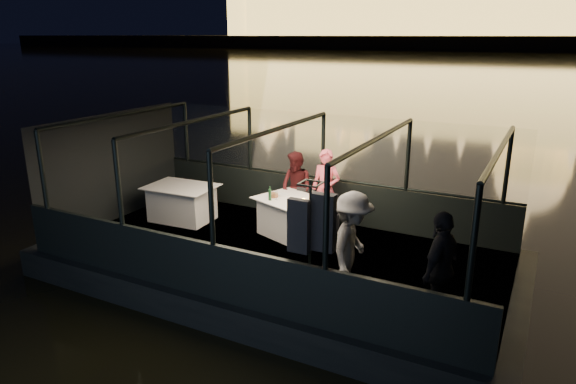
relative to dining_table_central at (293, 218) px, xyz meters
The scene contains 28 objects.
river_water 79.20m from the dining_table_central, 89.93° to the left, with size 500.00×500.00×0.00m, color black.
boat_hull 1.20m from the dining_table_central, 83.58° to the right, with size 8.60×4.40×1.00m, color black.
boat_deck 0.90m from the dining_table_central, 83.58° to the right, with size 8.00×4.00×0.04m, color black.
gunwale_port 1.20m from the dining_table_central, 85.68° to the left, with size 8.00×0.08×0.90m, color black.
gunwale_starboard 2.81m from the dining_table_central, 88.15° to the right, with size 8.00×0.08×0.90m, color black.
cabin_glass_port 1.71m from the dining_table_central, 85.68° to the left, with size 8.00×0.02×1.40m, color #99B2B2, non-canonical shape.
cabin_glass_starboard 3.06m from the dining_table_central, 88.15° to the right, with size 8.00×0.02×1.40m, color #99B2B2, non-canonical shape.
cabin_roof_glass 2.08m from the dining_table_central, 83.58° to the right, with size 8.00×4.00×0.02m, color #99B2B2, non-canonical shape.
end_wall_fore 4.06m from the dining_table_central, 168.39° to the right, with size 0.02×4.00×2.30m, color black, non-canonical shape.
end_wall_aft 4.24m from the dining_table_central, 11.11° to the right, with size 0.02×4.00×2.30m, color black, non-canonical shape.
canopy_ribs 1.11m from the dining_table_central, 83.58° to the right, with size 8.00×4.00×2.30m, color black, non-canonical shape.
embankment 209.20m from the dining_table_central, 89.98° to the left, with size 400.00×140.00×6.00m, color #423D33.
dining_table_central is the anchor object (origin of this frame).
dining_table_aft 2.58m from the dining_table_central, behind, with size 1.45×1.05×0.77m, color silver.
chair_port_left 0.46m from the dining_table_central, 94.05° to the left, with size 0.39×0.39×0.83m, color black.
chair_port_right 0.69m from the dining_table_central, 40.79° to the left, with size 0.38×0.38×0.81m, color black.
coat_stand 2.94m from the dining_table_central, 58.59° to the right, with size 0.55×0.44×1.99m, color black, non-canonical shape.
person_woman_coral 0.89m from the dining_table_central, 62.58° to the left, with size 0.60×0.40×1.66m, color #F25869.
person_man_maroon 0.86m from the dining_table_central, 112.59° to the left, with size 0.74×0.58×1.54m, color #391012.
passenger_stripe 2.71m from the dining_table_central, 44.34° to the right, with size 1.10×0.62×1.71m, color white.
passenger_dark 3.76m from the dining_table_central, 30.79° to the right, with size 0.97×0.41×1.64m, color black.
wine_bottle 0.70m from the dining_table_central, 150.61° to the right, with size 0.06×0.06×0.28m, color #14371C.
bread_basket 0.61m from the dining_table_central, behind, with size 0.19×0.19×0.08m, color brown.
amber_candle 0.49m from the dining_table_central, 13.14° to the right, with size 0.06×0.06×0.08m, color #FFA43F.
plate_near 0.68m from the dining_table_central, 15.55° to the right, with size 0.27×0.27×0.02m, color white.
plate_far 0.55m from the dining_table_central, 149.06° to the left, with size 0.24×0.24×0.01m, color white.
wine_glass_white 0.58m from the dining_table_central, 156.27° to the right, with size 0.06×0.06×0.18m, color silver, non-canonical shape.
wine_glass_red 0.60m from the dining_table_central, 34.01° to the left, with size 0.06×0.06×0.18m, color white, non-canonical shape.
Camera 1 is at (4.21, -7.70, 4.36)m, focal length 32.00 mm.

